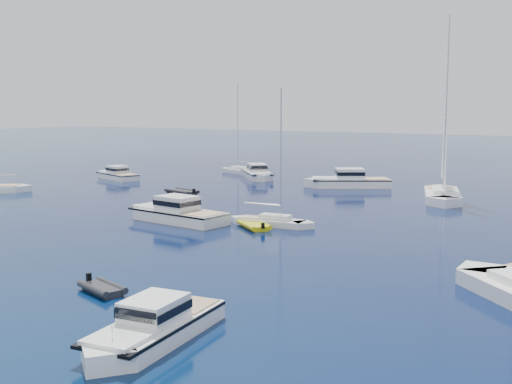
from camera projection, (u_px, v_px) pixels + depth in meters
The scene contains 11 objects.
motor_cruiser_near at pixel (153, 341), 26.91m from camera, with size 2.70×8.82×2.31m, color white, non-canonical shape.
motor_cruiser_centre at pixel (175, 221), 54.75m from camera, with size 3.25×10.64×2.79m, color silver, non-canonical shape.
motor_cruiser_far_l at pixel (117, 179), 86.11m from camera, with size 2.67×8.72×2.29m, color silver, non-canonical shape.
motor_cruiser_distant at pixel (348, 187), 77.62m from camera, with size 3.35×10.96×2.88m, color white, non-canonical shape.
motor_cruiser_horizon at pixel (257, 178), 86.80m from camera, with size 2.94×9.59×2.52m, color silver, non-canonical shape.
sailboat_centre at pixel (272, 225), 52.84m from camera, with size 2.04×7.83×11.51m, color silver, non-canonical shape.
sailboat_sails_r at pixel (442, 200), 67.30m from camera, with size 3.42×13.16×19.34m, color white, non-canonical shape.
sailboat_far_l at pixel (242, 174), 92.88m from camera, with size 2.34×9.00×13.22m, color silver, non-canonical shape.
tender_yellow at pixel (254, 228), 51.75m from camera, with size 2.07×3.79×0.95m, color #D5CF0C, non-canonical shape.
tender_grey_near at pixel (102, 293), 33.91m from camera, with size 1.73×3.06×0.95m, color black, non-canonical shape.
tender_grey_far at pixel (182, 194), 71.94m from camera, with size 2.26×4.22×0.95m, color black, non-canonical shape.
Camera 1 is at (27.59, -20.42, 9.72)m, focal length 45.50 mm.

